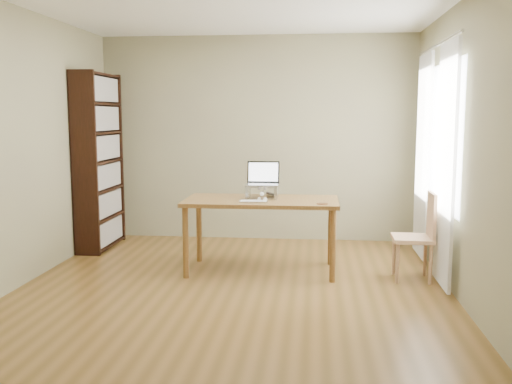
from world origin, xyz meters
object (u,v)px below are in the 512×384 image
object	(u,v)px
bookshelf	(99,161)
keyboard	(254,201)
laptop	(263,179)
chair	(420,233)
desk	(261,208)
cat	(263,192)

from	to	relation	value
bookshelf	keyboard	bearing A→B (deg)	-28.82
laptop	chair	xyz separation A→B (m)	(1.56, -0.29, -0.48)
desk	cat	size ratio (longest dim) A/B	3.25
laptop	chair	size ratio (longest dim) A/B	0.39
keyboard	chair	distance (m)	1.64
desk	laptop	bearing A→B (deg)	89.88
chair	keyboard	bearing A→B (deg)	-176.53
desk	chair	bearing A→B (deg)	-5.66
desk	chair	xyz separation A→B (m)	(1.56, -0.15, -0.20)
desk	chair	distance (m)	1.58
desk	keyboard	distance (m)	0.25
bookshelf	desk	xyz separation A→B (m)	(2.04, -0.87, -0.39)
chair	cat	bearing A→B (deg)	171.44
chair	desk	bearing A→B (deg)	175.49
desk	keyboard	xyz separation A→B (m)	(-0.06, -0.22, 0.09)
desk	chair	size ratio (longest dim) A/B	1.81
bookshelf	desk	distance (m)	2.25
desk	cat	xyz separation A→B (m)	(0.01, 0.11, 0.15)
bookshelf	laptop	distance (m)	2.17
laptop	keyboard	distance (m)	0.41
desk	keyboard	bearing A→B (deg)	-104.53
cat	chair	world-z (taller)	cat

